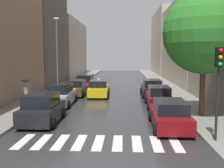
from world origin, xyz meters
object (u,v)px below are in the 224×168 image
at_px(parked_car_left_second, 61,95).
at_px(street_tree_right, 205,33).
at_px(traffic_light_right_corner, 219,73).
at_px(parked_car_left_third, 77,88).
at_px(parked_car_left_fourth, 86,82).
at_px(parked_car_right_second, 159,97).
at_px(parked_car_right_nearest, 170,115).
at_px(taxi_midroad, 99,89).
at_px(lamp_post_left, 57,51).
at_px(parked_car_right_third, 152,88).
at_px(pedestrian_by_kerb, 26,87).
at_px(parked_car_left_nearest, 42,109).

height_order(parked_car_left_second, street_tree_right, street_tree_right).
bearing_deg(traffic_light_right_corner, street_tree_right, 80.61).
distance_m(parked_car_left_third, parked_car_left_fourth, 6.08).
bearing_deg(parked_car_left_third, parked_car_right_second, -127.51).
bearing_deg(parked_car_right_nearest, taxi_midroad, 25.43).
bearing_deg(lamp_post_left, parked_car_right_nearest, -50.24).
distance_m(parked_car_right_third, traffic_light_right_corner, 14.17).
height_order(parked_car_left_fourth, traffic_light_right_corner, traffic_light_right_corner).
height_order(parked_car_left_fourth, taxi_midroad, taxi_midroad).
xyz_separation_m(parked_car_left_third, lamp_post_left, (-1.81, -0.54, 3.77)).
distance_m(parked_car_left_fourth, parked_car_right_second, 14.14).
bearing_deg(parked_car_right_nearest, traffic_light_right_corner, -144.76).
relative_size(parked_car_right_second, street_tree_right, 0.56).
xyz_separation_m(traffic_light_right_corner, lamp_post_left, (-11.00, 13.64, 1.22)).
bearing_deg(parked_car_left_third, parked_car_right_third, -92.61).
bearing_deg(traffic_light_right_corner, pedestrian_by_kerb, 145.18).
bearing_deg(taxi_midroad, parked_car_right_third, -87.91).
bearing_deg(pedestrian_by_kerb, lamp_post_left, 58.52).
xyz_separation_m(street_tree_right, lamp_post_left, (-11.84, 8.54, -1.02)).
xyz_separation_m(pedestrian_by_kerb, lamp_post_left, (1.27, 5.10, 3.00)).
bearing_deg(parked_car_right_third, parked_car_left_second, 122.52).
bearing_deg(parked_car_left_second, pedestrian_by_kerb, 94.17).
bearing_deg(traffic_light_right_corner, taxi_midroad, 116.76).
xyz_separation_m(parked_car_left_third, pedestrian_by_kerb, (-3.08, -5.65, 0.77)).
height_order(parked_car_left_fourth, parked_car_right_nearest, parked_car_left_fourth).
xyz_separation_m(parked_car_left_second, parked_car_right_nearest, (7.75, -6.32, -0.07)).
bearing_deg(parked_car_right_second, parked_car_right_third, 0.95).
height_order(parked_car_left_third, taxi_midroad, taxi_midroad).
relative_size(parked_car_left_second, traffic_light_right_corner, 1.08).
bearing_deg(parked_car_left_third, parked_car_left_second, 177.04).
relative_size(parked_car_right_nearest, taxi_midroad, 0.96).
relative_size(parked_car_left_third, parked_car_right_third, 1.05).
distance_m(parked_car_left_third, street_tree_right, 14.35).
distance_m(parked_car_left_second, parked_car_right_nearest, 10.00).
xyz_separation_m(parked_car_left_nearest, parked_car_right_third, (7.69, 10.66, -0.05)).
bearing_deg(parked_car_left_third, parked_car_left_nearest, 179.69).
bearing_deg(parked_car_right_second, parked_car_left_nearest, 125.09).
relative_size(parked_car_right_third, lamp_post_left, 0.59).
height_order(parked_car_right_nearest, traffic_light_right_corner, traffic_light_right_corner).
height_order(taxi_midroad, street_tree_right, street_tree_right).
bearing_deg(parked_car_left_nearest, traffic_light_right_corner, -110.19).
bearing_deg(traffic_light_right_corner, parked_car_right_second, 100.43).
relative_size(parked_car_right_second, traffic_light_right_corner, 1.05).
relative_size(parked_car_left_second, taxi_midroad, 0.99).
xyz_separation_m(parked_car_left_second, parked_car_left_third, (0.26, 5.40, -0.09)).
xyz_separation_m(parked_car_left_second, parked_car_right_second, (7.91, -0.42, -0.04)).
relative_size(parked_car_left_fourth, parked_car_right_third, 1.06).
bearing_deg(pedestrian_by_kerb, parked_car_right_third, 8.89).
distance_m(pedestrian_by_kerb, street_tree_right, 14.14).
bearing_deg(pedestrian_by_kerb, parked_car_right_second, -18.40).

